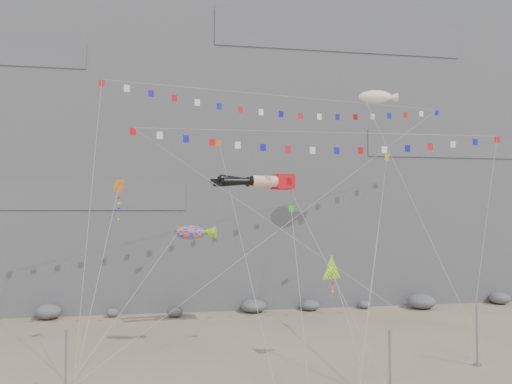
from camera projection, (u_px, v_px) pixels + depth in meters
ground at (293, 361)px, 34.44m from camera, size 120.00×120.00×0.00m
cliff at (236, 103)px, 67.01m from camera, size 80.00×28.00×50.00m
talus_boulders at (254, 306)px, 51.21m from camera, size 60.00×3.00×1.20m
anchor_pole_left at (66, 363)px, 27.75m from camera, size 0.12×0.12×3.71m
anchor_pole_center at (390, 368)px, 26.55m from camera, size 0.12×0.12×3.93m
anchor_pole_right at (477, 335)px, 33.37m from camera, size 0.12×0.12×4.06m
legs_kite at (261, 182)px, 41.47m from camera, size 8.69×17.24×20.67m
flag_banner_upper at (291, 97)px, 45.14m from camera, size 32.39×15.86×29.13m
flag_banner_lower at (325, 133)px, 39.94m from camera, size 30.02×6.43×19.61m
harlequin_kite at (119, 186)px, 34.83m from camera, size 2.78×7.54×13.81m
fish_windsock at (190, 233)px, 35.95m from camera, size 9.10×6.25×12.50m
delta_kite at (333, 271)px, 33.27m from camera, size 2.01×6.05×8.31m
blimp_windsock at (375, 97)px, 46.82m from camera, size 4.64×13.82×24.75m
small_kite_a at (220, 147)px, 43.47m from camera, size 2.62×14.98×21.82m
small_kite_b at (379, 221)px, 39.55m from camera, size 6.34×10.51×15.11m
small_kite_c at (291, 212)px, 35.25m from camera, size 1.37×8.06×12.88m
small_kite_d at (387, 160)px, 45.65m from camera, size 9.74×16.67×23.91m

